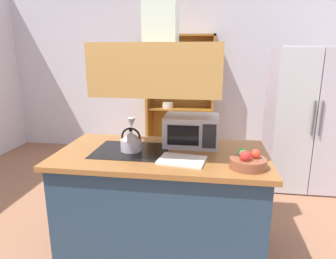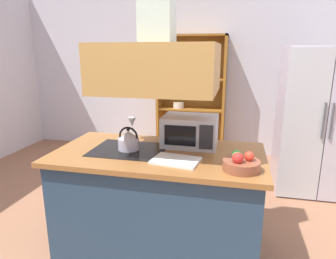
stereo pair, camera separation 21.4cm
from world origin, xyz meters
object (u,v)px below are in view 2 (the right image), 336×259
(dish_cabinet, at_px, (191,103))
(kettle, at_px, (128,140))
(microwave, at_px, (190,131))
(wine_glass_on_counter, at_px, (132,123))
(cutting_board, at_px, (176,160))
(refrigerator, at_px, (318,121))
(fruit_bowl, at_px, (241,164))

(dish_cabinet, xyz_separation_m, kettle, (-0.13, -2.62, 0.12))
(microwave, xyz_separation_m, wine_glass_on_counter, (-0.55, 0.07, 0.02))
(cutting_board, relative_size, wine_glass_on_counter, 1.65)
(kettle, xyz_separation_m, microwave, (0.48, 0.24, 0.05))
(dish_cabinet, height_order, cutting_board, dish_cabinet)
(refrigerator, xyz_separation_m, cutting_board, (-1.39, -1.78, 0.03))
(wine_glass_on_counter, bearing_deg, refrigerator, 34.11)
(refrigerator, bearing_deg, microwave, -134.78)
(cutting_board, height_order, microwave, microwave)
(kettle, bearing_deg, refrigerator, 41.18)
(refrigerator, height_order, dish_cabinet, dish_cabinet)
(dish_cabinet, height_order, kettle, dish_cabinet)
(refrigerator, distance_m, cutting_board, 2.26)
(refrigerator, xyz_separation_m, microwave, (-1.35, -1.36, 0.15))
(kettle, relative_size, microwave, 0.42)
(cutting_board, bearing_deg, fruit_bowl, -7.12)
(wine_glass_on_counter, xyz_separation_m, fruit_bowl, (0.98, -0.55, -0.11))
(dish_cabinet, bearing_deg, refrigerator, -31.14)
(microwave, distance_m, wine_glass_on_counter, 0.56)
(kettle, distance_m, wine_glass_on_counter, 0.33)
(dish_cabinet, height_order, fruit_bowl, dish_cabinet)
(kettle, relative_size, cutting_board, 0.57)
(wine_glass_on_counter, height_order, fruit_bowl, wine_glass_on_counter)
(refrigerator, height_order, cutting_board, refrigerator)
(wine_glass_on_counter, bearing_deg, kettle, -76.00)
(fruit_bowl, bearing_deg, dish_cabinet, 105.20)
(dish_cabinet, distance_m, cutting_board, 2.82)
(dish_cabinet, distance_m, kettle, 2.63)
(refrigerator, relative_size, dish_cabinet, 0.90)
(cutting_board, distance_m, wine_glass_on_counter, 0.73)
(refrigerator, bearing_deg, fruit_bowl, -116.52)
(refrigerator, bearing_deg, cutting_board, -127.92)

